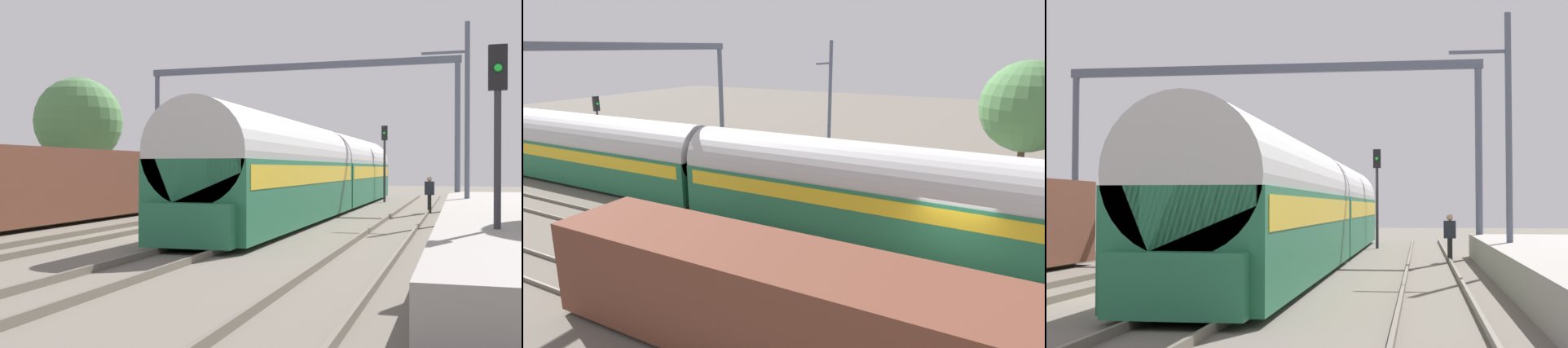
# 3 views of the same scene
# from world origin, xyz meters

# --- Properties ---
(ground) EXTENTS (120.00, 120.00, 0.00)m
(ground) POSITION_xyz_m (0.00, 0.00, 0.00)
(ground) COLOR #666056
(track_west) EXTENTS (1.51, 60.00, 0.16)m
(track_west) POSITION_xyz_m (-2.14, 0.00, 0.08)
(track_west) COLOR #676055
(track_west) RESTS_ON ground
(track_east) EXTENTS (1.51, 60.00, 0.16)m
(track_east) POSITION_xyz_m (2.14, 0.00, 0.08)
(track_east) COLOR #676055
(track_east) RESTS_ON ground
(track_far_east) EXTENTS (1.52, 60.00, 0.16)m
(track_far_east) POSITION_xyz_m (6.42, 0.00, 0.08)
(track_far_east) COLOR #676055
(track_far_east) RESTS_ON ground
(platform) EXTENTS (4.40, 28.00, 0.90)m
(platform) POSITION_xyz_m (10.23, 2.00, 0.45)
(platform) COLOR gray
(platform) RESTS_ON ground
(passenger_train) EXTENTS (2.93, 32.85, 3.82)m
(passenger_train) POSITION_xyz_m (2.14, 12.01, 1.97)
(passenger_train) COLOR #236B47
(passenger_train) RESTS_ON ground
(freight_car) EXTENTS (2.80, 13.00, 2.70)m
(freight_car) POSITION_xyz_m (-6.42, 3.07, 1.47)
(freight_car) COLOR brown
(freight_car) RESTS_ON ground
(person_crossing) EXTENTS (0.45, 0.33, 1.73)m
(person_crossing) POSITION_xyz_m (7.16, 12.67, 1.03)
(person_crossing) COLOR black
(person_crossing) RESTS_ON ground
(railway_signal_far) EXTENTS (0.36, 0.30, 4.75)m
(railway_signal_far) POSITION_xyz_m (4.06, 21.72, 3.06)
(railway_signal_far) COLOR #2D2D33
(railway_signal_far) RESTS_ON ground
(catenary_gantry) EXTENTS (17.23, 0.28, 7.86)m
(catenary_gantry) POSITION_xyz_m (0.00, 15.51, 5.95)
(catenary_gantry) COLOR #535A6D
(catenary_gantry) RESTS_ON ground
(catenary_pole_east_mid) EXTENTS (1.90, 0.20, 8.00)m
(catenary_pole_east_mid) POSITION_xyz_m (8.77, 8.28, 4.15)
(catenary_pole_east_mid) COLOR #535A6D
(catenary_pole_east_mid) RESTS_ON ground
(tree_east_background) EXTENTS (4.93, 4.93, 7.01)m
(tree_east_background) POSITION_xyz_m (12.88, -1.50, 4.54)
(tree_east_background) COLOR #4C3826
(tree_east_background) RESTS_ON ground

